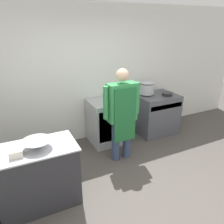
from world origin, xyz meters
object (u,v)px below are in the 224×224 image
at_px(stove, 156,113).
at_px(fridge_unit, 104,122).
at_px(person_cook, 122,110).
at_px(mixing_bowl, 37,144).
at_px(saute_pan, 167,93).
at_px(stock_pot, 147,88).
at_px(plastic_tub, 16,153).

xyz_separation_m(stove, fridge_unit, (-1.24, 0.06, 0.01)).
distance_m(fridge_unit, person_cook, 0.85).
bearing_deg(stove, person_cook, -152.65).
distance_m(mixing_bowl, saute_pan, 3.02).
xyz_separation_m(stove, stock_pot, (-0.20, 0.12, 0.60)).
xyz_separation_m(mixing_bowl, saute_pan, (2.85, 1.01, -0.00)).
bearing_deg(stock_pot, stove, -32.45).
height_order(person_cook, stock_pot, person_cook).
bearing_deg(plastic_tub, stock_pot, 25.82).
xyz_separation_m(plastic_tub, saute_pan, (3.11, 1.08, 0.01)).
xyz_separation_m(person_cook, saute_pan, (1.38, 0.50, -0.03)).
distance_m(person_cook, mixing_bowl, 1.55).
bearing_deg(person_cook, mixing_bowl, -160.99).
distance_m(plastic_tub, stock_pot, 3.04).
distance_m(stove, person_cook, 1.45).
height_order(mixing_bowl, saute_pan, mixing_bowl).
relative_size(stock_pot, saute_pan, 1.47).
relative_size(mixing_bowl, saute_pan, 1.64).
bearing_deg(person_cook, fridge_unit, 92.38).
height_order(fridge_unit, mixing_bowl, mixing_bowl).
height_order(stove, person_cook, person_cook).
distance_m(mixing_bowl, stock_pot, 2.78).
bearing_deg(saute_pan, stove, 144.93).
bearing_deg(saute_pan, stock_pot, 146.30).
xyz_separation_m(stove, plastic_tub, (-2.93, -1.20, 0.47)).
relative_size(person_cook, saute_pan, 7.41).
distance_m(person_cook, saute_pan, 1.47).
distance_m(fridge_unit, plastic_tub, 2.16).
distance_m(stove, saute_pan, 0.52).
relative_size(stove, mixing_bowl, 2.45).
bearing_deg(plastic_tub, fridge_unit, 36.55).
bearing_deg(saute_pan, mixing_bowl, -160.52).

